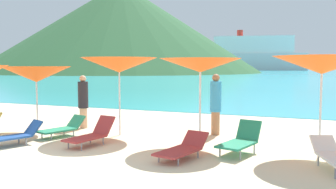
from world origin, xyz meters
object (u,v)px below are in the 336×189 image
lounge_chair_7 (12,136)px  umbrella_1 (36,74)px  umbrella_4 (322,65)px  beachgoer_2 (216,103)px  umbrella_2 (119,65)px  lounge_chair_0 (335,156)px  umbrella_3 (200,65)px  lounge_chair_3 (62,128)px  lounge_chair_1 (183,148)px  cruise_ship (253,55)px  beachgoer_0 (83,100)px  lounge_chair_6 (241,140)px  lounge_chair_4 (91,134)px

lounge_chair_7 → umbrella_1: bearing=136.3°
umbrella_4 → beachgoer_2: size_ratio=1.27×
umbrella_1 → umbrella_4: 8.42m
umbrella_2 → umbrella_4: 5.63m
umbrella_1 → lounge_chair_0: (8.70, -1.07, -1.55)m
umbrella_2 → lounge_chair_0: size_ratio=1.46×
umbrella_1 → umbrella_2: 2.85m
umbrella_3 → lounge_chair_3: bearing=-173.6°
umbrella_2 → lounge_chair_7: 3.57m
umbrella_3 → umbrella_4: (2.94, 0.00, 0.01)m
umbrella_4 → lounge_chair_1: 3.76m
lounge_chair_7 → cruise_ship: cruise_ship is taller
lounge_chair_7 → beachgoer_0: size_ratio=0.95×
lounge_chair_6 → cruise_ship: size_ratio=0.03×
lounge_chair_7 → beachgoer_0: (0.11, 3.01, 0.67)m
lounge_chair_3 → beachgoer_0: size_ratio=0.85×
lounge_chair_1 → lounge_chair_0: bearing=19.7°
cruise_ship → lounge_chair_6: bearing=-93.8°
umbrella_3 → beachgoer_2: umbrella_3 is taller
lounge_chair_3 → beachgoer_2: beachgoer_2 is taller
lounge_chair_3 → cruise_ship: bearing=114.2°
lounge_chair_4 → cruise_ship: cruise_ship is taller
beachgoer_0 → cruise_ship: cruise_ship is taller
umbrella_2 → cruise_ship: bearing=98.0°
umbrella_4 → beachgoer_2: (-2.93, 1.55, -1.14)m
umbrella_1 → lounge_chair_3: bearing=-17.0°
lounge_chair_7 → lounge_chair_1: bearing=27.2°
lounge_chair_0 → umbrella_4: bearing=84.8°
lounge_chair_1 → umbrella_2: bearing=158.2°
beachgoer_0 → cruise_ship: (-21.45, 165.71, 6.32)m
umbrella_2 → umbrella_3: bearing=-8.2°
umbrella_2 → umbrella_4: size_ratio=1.08×
umbrella_1 → umbrella_3: umbrella_3 is taller
umbrella_1 → lounge_chair_1: size_ratio=1.41×
lounge_chair_7 → lounge_chair_4: bearing=45.5°
umbrella_3 → lounge_chair_4: size_ratio=1.49×
lounge_chair_7 → lounge_chair_6: bearing=35.5°
umbrella_3 → lounge_chair_1: (0.07, -1.51, -1.88)m
umbrella_2 → lounge_chair_0: (5.90, -1.51, -1.85)m
umbrella_1 → umbrella_3: bearing=0.7°
umbrella_2 → lounge_chair_6: 4.37m
umbrella_2 → beachgoer_0: (-1.78, 0.61, -1.19)m
umbrella_1 → beachgoer_0: (1.02, 1.06, -0.89)m
umbrella_3 → lounge_chair_4: bearing=-156.7°
lounge_chair_0 → lounge_chair_4: size_ratio=1.12×
lounge_chair_1 → lounge_chair_6: bearing=53.9°
lounge_chair_6 → umbrella_3: bearing=170.2°
umbrella_1 → umbrella_3: 5.48m
lounge_chair_3 → lounge_chair_4: bearing=-7.5°
lounge_chair_0 → lounge_chair_1: size_ratio=1.09×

